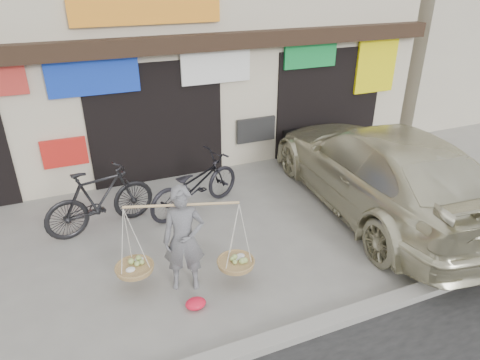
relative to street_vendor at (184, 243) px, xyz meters
name	(u,v)px	position (x,y,z in m)	size (l,w,h in m)	color
ground	(210,262)	(0.52, 0.43, -0.80)	(70.00, 70.00, 0.00)	gray
kerb	(260,345)	(0.52, -1.57, -0.74)	(70.00, 0.25, 0.12)	gray
shophouse_block	(125,12)	(0.52, 6.84, 2.65)	(14.00, 6.32, 7.00)	beige
street_vendor	(184,243)	(0.00, 0.00, 0.00)	(2.03, 1.03, 1.72)	slate
bike_1	(100,199)	(-0.99, 2.21, -0.18)	(0.58, 2.07, 1.24)	black
bike_2	(195,184)	(0.84, 2.22, -0.23)	(0.76, 2.17, 1.14)	black
suv	(379,168)	(4.29, 0.91, 0.07)	(2.91, 6.16, 1.74)	beige
red_bag	(196,304)	(-0.02, -0.52, -0.73)	(0.31, 0.25, 0.14)	red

